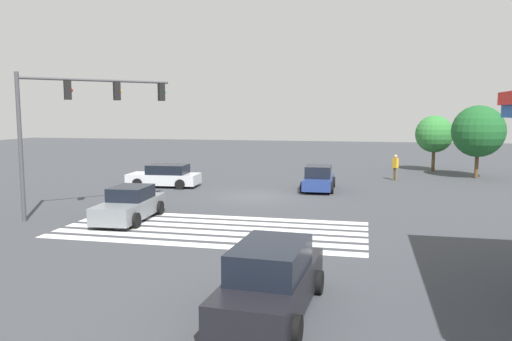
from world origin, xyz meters
The scene contains 11 objects.
ground_plane centered at (0.00, 0.00, 0.00)m, with size 108.78×108.78×0.00m, color #3D3F44.
crosswalk_markings centered at (0.00, -8.13, 0.00)m, with size 12.24×5.35×0.01m.
traffic_signal_mast centered at (-6.73, -6.73, 4.75)m, with size 4.90×4.90×6.37m.
car_0 centered at (-4.03, -7.20, 0.67)m, with size 2.09×4.49×1.47m.
car_1 centered at (-6.42, 2.38, 0.67)m, with size 4.52×2.36×1.40m.
car_2 centered at (3.86, -15.80, 0.77)m, with size 2.18×4.87×1.67m.
car_3 centered at (3.19, 3.05, 0.69)m, with size 2.00×4.25×1.50m.
pedestrian centered at (7.95, 8.48, 1.01)m, with size 0.41×0.41×1.78m.
tree_corner_a centered at (13.66, 10.90, 3.34)m, with size 3.65×3.65×5.17m.
tree_corner_c centered at (11.20, 14.68, 2.96)m, with size 2.93×2.93×4.44m.
fire_hydrant centered at (-8.27, 7.52, 0.43)m, with size 0.22×0.22×0.86m.
Camera 1 is at (5.95, -26.88, 4.69)m, focal length 35.00 mm.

